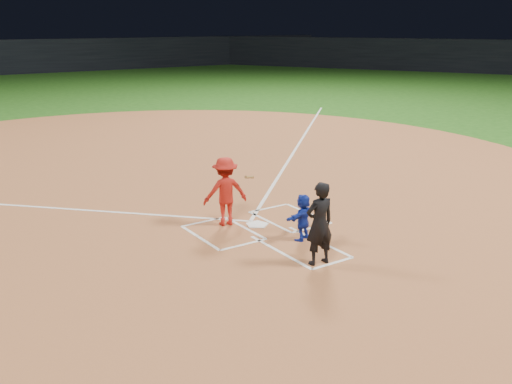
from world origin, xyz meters
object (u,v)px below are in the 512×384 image
home_plate (257,224)px  catcher (303,217)px  batter_at_plate (225,191)px  umpire (319,224)px

home_plate → catcher: catcher is taller
home_plate → batter_at_plate: 1.13m
catcher → batter_at_plate: bearing=-84.9°
home_plate → catcher: bearing=103.1°
batter_at_plate → catcher: bearing=-63.1°
catcher → umpire: (-0.57, -1.25, 0.33)m
catcher → batter_at_plate: (-0.93, 1.84, 0.30)m
home_plate → batter_at_plate: batter_at_plate is taller
home_plate → catcher: (0.32, -1.38, 0.53)m
home_plate → umpire: umpire is taller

